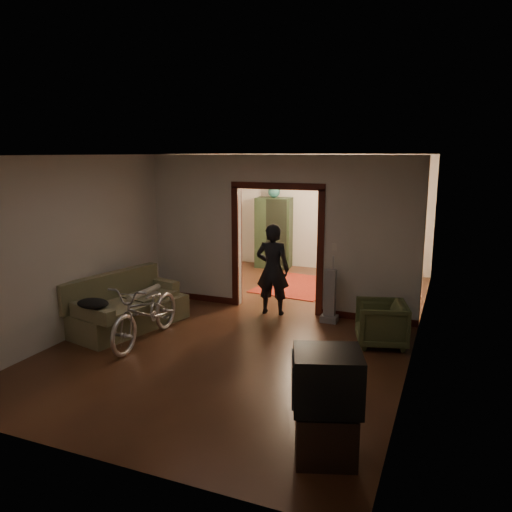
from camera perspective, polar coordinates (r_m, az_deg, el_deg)
The scene contains 24 objects.
floor at distance 8.62m, azimuth 0.76°, elevation -7.45°, with size 5.00×8.50×0.01m, color #361C11.
ceiling at distance 8.14m, azimuth 0.81°, elevation 11.50°, with size 5.00×8.50×0.01m, color white.
wall_back at distance 12.28m, azimuth 8.04°, elevation 4.94°, with size 5.00×0.02×2.80m, color beige.
wall_left at distance 9.45m, azimuth -13.50°, elevation 2.70°, with size 0.02×8.50×2.80m, color beige.
wall_right at distance 7.73m, azimuth 18.31°, elevation 0.45°, with size 0.02×8.50×2.80m, color beige.
partition_wall at distance 8.96m, azimuth 2.53°, elevation 2.52°, with size 5.00×0.14×2.80m, color beige.
door_casing at distance 9.01m, azimuth 2.51°, elevation 0.64°, with size 1.74×0.20×2.32m, color #36120C.
far_window at distance 12.08m, azimuth 11.24°, elevation 5.43°, with size 0.98×0.06×1.28m, color black.
chandelier at distance 10.52m, azimuth 5.82°, elevation 9.06°, with size 0.24×0.24×0.24m, color #FFE0A5.
light_switch at distance 8.62m, azimuth 8.94°, elevation 1.02°, with size 0.08×0.01×0.12m, color silver.
sofa at distance 8.45m, azimuth -14.33°, elevation -5.06°, with size 0.87×1.94×0.89m, color #686845.
rolled_paper at distance 8.60m, azimuth -12.64°, elevation -4.09°, with size 0.10×0.10×0.83m, color beige.
jacket at distance 7.67m, azimuth -18.14°, elevation -5.17°, with size 0.49×0.37×0.14m, color black.
bicycle at distance 7.77m, azimuth -12.41°, elevation -6.24°, with size 0.63×1.80×0.95m, color silver.
armchair at distance 7.74m, azimuth 14.10°, elevation -7.47°, with size 0.71×0.73×0.67m, color #454F2C.
tv_stand at distance 5.01m, azimuth 7.96°, elevation -19.44°, with size 0.56×0.50×0.50m, color black.
crt_tv at distance 4.75m, azimuth 8.15°, elevation -13.78°, with size 0.62×0.55×0.53m, color black.
vacuum at distance 8.54m, azimuth 8.44°, elevation -4.53°, with size 0.28×0.22×0.92m, color gray.
person at distance 8.80m, azimuth 1.92°, elevation -1.53°, with size 0.59×0.39×1.63m, color black.
oriental_rug at distance 10.85m, azimuth 4.83°, elevation -3.39°, with size 1.48×1.94×0.01m, color maroon.
locker at distance 12.42m, azimuth 2.04°, elevation 2.67°, with size 0.87×0.49×1.75m, color #1F2F1C.
globe at distance 12.30m, azimuth 2.08°, elevation 7.58°, with size 0.29×0.29×0.29m, color #1E5972.
desk at distance 11.87m, azimuth 12.96°, elevation -0.62°, with size 0.95×0.53×0.71m, color black.
desk_chair at distance 11.40m, azimuth 8.75°, elevation -0.25°, with size 0.44×0.44×0.98m, color black.
Camera 1 is at (2.95, -7.58, 2.84)m, focal length 35.00 mm.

